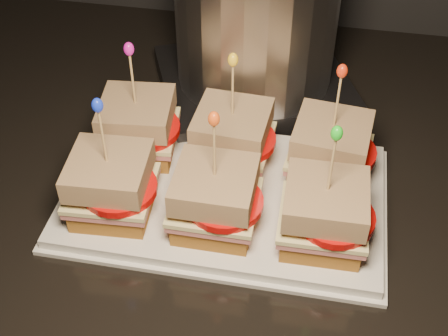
# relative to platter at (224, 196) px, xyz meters

# --- Properties ---
(platter) EXTENTS (0.38, 0.23, 0.02)m
(platter) POSITION_rel_platter_xyz_m (0.00, 0.00, 0.00)
(platter) COLOR silver
(platter) RESTS_ON granite_slab
(platter_rim) EXTENTS (0.39, 0.25, 0.01)m
(platter_rim) POSITION_rel_platter_xyz_m (0.00, 0.00, -0.01)
(platter_rim) COLOR silver
(platter_rim) RESTS_ON granite_slab
(sandwich_0_bread_bot) EXTENTS (0.09, 0.09, 0.02)m
(sandwich_0_bread_bot) POSITION_rel_platter_xyz_m (-0.12, 0.05, 0.02)
(sandwich_0_bread_bot) COLOR brown
(sandwich_0_bread_bot) RESTS_ON platter
(sandwich_0_ham) EXTENTS (0.10, 0.10, 0.01)m
(sandwich_0_ham) POSITION_rel_platter_xyz_m (-0.12, 0.05, 0.04)
(sandwich_0_ham) COLOR #C05559
(sandwich_0_ham) RESTS_ON sandwich_0_bread_bot
(sandwich_0_cheese) EXTENTS (0.10, 0.10, 0.01)m
(sandwich_0_cheese) POSITION_rel_platter_xyz_m (-0.12, 0.05, 0.04)
(sandwich_0_cheese) COLOR #EBE194
(sandwich_0_cheese) RESTS_ON sandwich_0_ham
(sandwich_0_tomato) EXTENTS (0.09, 0.09, 0.01)m
(sandwich_0_tomato) POSITION_rel_platter_xyz_m (-0.11, 0.05, 0.05)
(sandwich_0_tomato) COLOR #C10B08
(sandwich_0_tomato) RESTS_ON sandwich_0_cheese
(sandwich_0_bread_top) EXTENTS (0.10, 0.10, 0.03)m
(sandwich_0_bread_top) POSITION_rel_platter_xyz_m (-0.12, 0.05, 0.07)
(sandwich_0_bread_top) COLOR #612E0C
(sandwich_0_bread_top) RESTS_ON sandwich_0_tomato
(sandwich_0_pick) EXTENTS (0.00, 0.00, 0.09)m
(sandwich_0_pick) POSITION_rel_platter_xyz_m (-0.12, 0.05, 0.12)
(sandwich_0_pick) COLOR tan
(sandwich_0_pick) RESTS_ON sandwich_0_bread_top
(sandwich_0_frill) EXTENTS (0.01, 0.01, 0.02)m
(sandwich_0_frill) POSITION_rel_platter_xyz_m (-0.12, 0.05, 0.16)
(sandwich_0_frill) COLOR #D614A4
(sandwich_0_frill) RESTS_ON sandwich_0_pick
(sandwich_1_bread_bot) EXTENTS (0.09, 0.09, 0.02)m
(sandwich_1_bread_bot) POSITION_rel_platter_xyz_m (0.00, 0.05, 0.02)
(sandwich_1_bread_bot) COLOR brown
(sandwich_1_bread_bot) RESTS_ON platter
(sandwich_1_ham) EXTENTS (0.10, 0.10, 0.01)m
(sandwich_1_ham) POSITION_rel_platter_xyz_m (0.00, 0.05, 0.04)
(sandwich_1_ham) COLOR #C05559
(sandwich_1_ham) RESTS_ON sandwich_1_bread_bot
(sandwich_1_cheese) EXTENTS (0.10, 0.10, 0.01)m
(sandwich_1_cheese) POSITION_rel_platter_xyz_m (0.00, 0.05, 0.04)
(sandwich_1_cheese) COLOR #EBE194
(sandwich_1_cheese) RESTS_ON sandwich_1_ham
(sandwich_1_tomato) EXTENTS (0.09, 0.09, 0.01)m
(sandwich_1_tomato) POSITION_rel_platter_xyz_m (0.01, 0.05, 0.05)
(sandwich_1_tomato) COLOR #C10B08
(sandwich_1_tomato) RESTS_ON sandwich_1_cheese
(sandwich_1_bread_top) EXTENTS (0.09, 0.09, 0.03)m
(sandwich_1_bread_top) POSITION_rel_platter_xyz_m (0.00, 0.05, 0.07)
(sandwich_1_bread_top) COLOR #612E0C
(sandwich_1_bread_top) RESTS_ON sandwich_1_tomato
(sandwich_1_pick) EXTENTS (0.00, 0.00, 0.09)m
(sandwich_1_pick) POSITION_rel_platter_xyz_m (0.00, 0.05, 0.12)
(sandwich_1_pick) COLOR tan
(sandwich_1_pick) RESTS_ON sandwich_1_bread_top
(sandwich_1_frill) EXTENTS (0.01, 0.01, 0.02)m
(sandwich_1_frill) POSITION_rel_platter_xyz_m (0.00, 0.05, 0.16)
(sandwich_1_frill) COLOR gold
(sandwich_1_frill) RESTS_ON sandwich_1_pick
(sandwich_2_bread_bot) EXTENTS (0.09, 0.09, 0.02)m
(sandwich_2_bread_bot) POSITION_rel_platter_xyz_m (0.12, 0.05, 0.02)
(sandwich_2_bread_bot) COLOR brown
(sandwich_2_bread_bot) RESTS_ON platter
(sandwich_2_ham) EXTENTS (0.10, 0.10, 0.01)m
(sandwich_2_ham) POSITION_rel_platter_xyz_m (0.12, 0.05, 0.04)
(sandwich_2_ham) COLOR #C05559
(sandwich_2_ham) RESTS_ON sandwich_2_bread_bot
(sandwich_2_cheese) EXTENTS (0.10, 0.10, 0.01)m
(sandwich_2_cheese) POSITION_rel_platter_xyz_m (0.12, 0.05, 0.04)
(sandwich_2_cheese) COLOR #EBE194
(sandwich_2_cheese) RESTS_ON sandwich_2_ham
(sandwich_2_tomato) EXTENTS (0.09, 0.09, 0.01)m
(sandwich_2_tomato) POSITION_rel_platter_xyz_m (0.13, 0.05, 0.05)
(sandwich_2_tomato) COLOR #C10B08
(sandwich_2_tomato) RESTS_ON sandwich_2_cheese
(sandwich_2_bread_top) EXTENTS (0.10, 0.10, 0.03)m
(sandwich_2_bread_top) POSITION_rel_platter_xyz_m (0.12, 0.05, 0.07)
(sandwich_2_bread_top) COLOR #612E0C
(sandwich_2_bread_top) RESTS_ON sandwich_2_tomato
(sandwich_2_pick) EXTENTS (0.00, 0.00, 0.09)m
(sandwich_2_pick) POSITION_rel_platter_xyz_m (0.12, 0.05, 0.12)
(sandwich_2_pick) COLOR tan
(sandwich_2_pick) RESTS_ON sandwich_2_bread_top
(sandwich_2_frill) EXTENTS (0.01, 0.01, 0.02)m
(sandwich_2_frill) POSITION_rel_platter_xyz_m (0.12, 0.05, 0.16)
(sandwich_2_frill) COLOR red
(sandwich_2_frill) RESTS_ON sandwich_2_pick
(sandwich_3_bread_bot) EXTENTS (0.09, 0.09, 0.02)m
(sandwich_3_bread_bot) POSITION_rel_platter_xyz_m (-0.12, -0.05, 0.02)
(sandwich_3_bread_bot) COLOR brown
(sandwich_3_bread_bot) RESTS_ON platter
(sandwich_3_ham) EXTENTS (0.10, 0.10, 0.01)m
(sandwich_3_ham) POSITION_rel_platter_xyz_m (-0.12, -0.05, 0.04)
(sandwich_3_ham) COLOR #C05559
(sandwich_3_ham) RESTS_ON sandwich_3_bread_bot
(sandwich_3_cheese) EXTENTS (0.10, 0.10, 0.01)m
(sandwich_3_cheese) POSITION_rel_platter_xyz_m (-0.12, -0.05, 0.04)
(sandwich_3_cheese) COLOR #EBE194
(sandwich_3_cheese) RESTS_ON sandwich_3_ham
(sandwich_3_tomato) EXTENTS (0.09, 0.09, 0.01)m
(sandwich_3_tomato) POSITION_rel_platter_xyz_m (-0.11, -0.06, 0.05)
(sandwich_3_tomato) COLOR #C10B08
(sandwich_3_tomato) RESTS_ON sandwich_3_cheese
(sandwich_3_bread_top) EXTENTS (0.09, 0.09, 0.03)m
(sandwich_3_bread_top) POSITION_rel_platter_xyz_m (-0.12, -0.05, 0.07)
(sandwich_3_bread_top) COLOR #612E0C
(sandwich_3_bread_top) RESTS_ON sandwich_3_tomato
(sandwich_3_pick) EXTENTS (0.00, 0.00, 0.09)m
(sandwich_3_pick) POSITION_rel_platter_xyz_m (-0.12, -0.05, 0.12)
(sandwich_3_pick) COLOR tan
(sandwich_3_pick) RESTS_ON sandwich_3_bread_top
(sandwich_3_frill) EXTENTS (0.01, 0.01, 0.02)m
(sandwich_3_frill) POSITION_rel_platter_xyz_m (-0.12, -0.05, 0.16)
(sandwich_3_frill) COLOR #1631D2
(sandwich_3_frill) RESTS_ON sandwich_3_pick
(sandwich_4_bread_bot) EXTENTS (0.09, 0.09, 0.02)m
(sandwich_4_bread_bot) POSITION_rel_platter_xyz_m (0.00, -0.05, 0.02)
(sandwich_4_bread_bot) COLOR brown
(sandwich_4_bread_bot) RESTS_ON platter
(sandwich_4_ham) EXTENTS (0.09, 0.09, 0.01)m
(sandwich_4_ham) POSITION_rel_platter_xyz_m (0.00, -0.05, 0.04)
(sandwich_4_ham) COLOR #C05559
(sandwich_4_ham) RESTS_ON sandwich_4_bread_bot
(sandwich_4_cheese) EXTENTS (0.10, 0.09, 0.01)m
(sandwich_4_cheese) POSITION_rel_platter_xyz_m (0.00, -0.05, 0.04)
(sandwich_4_cheese) COLOR #EBE194
(sandwich_4_cheese) RESTS_ON sandwich_4_ham
(sandwich_4_tomato) EXTENTS (0.09, 0.09, 0.01)m
(sandwich_4_tomato) POSITION_rel_platter_xyz_m (0.01, -0.06, 0.05)
(sandwich_4_tomato) COLOR #C10B08
(sandwich_4_tomato) RESTS_ON sandwich_4_cheese
(sandwich_4_bread_top) EXTENTS (0.09, 0.09, 0.03)m
(sandwich_4_bread_top) POSITION_rel_platter_xyz_m (0.00, -0.05, 0.07)
(sandwich_4_bread_top) COLOR #612E0C
(sandwich_4_bread_top) RESTS_ON sandwich_4_tomato
(sandwich_4_pick) EXTENTS (0.00, 0.00, 0.09)m
(sandwich_4_pick) POSITION_rel_platter_xyz_m (0.00, -0.05, 0.12)
(sandwich_4_pick) COLOR tan
(sandwich_4_pick) RESTS_ON sandwich_4_bread_top
(sandwich_4_frill) EXTENTS (0.01, 0.01, 0.02)m
(sandwich_4_frill) POSITION_rel_platter_xyz_m (0.00, -0.05, 0.16)
(sandwich_4_frill) COLOR #E55217
(sandwich_4_frill) RESTS_ON sandwich_4_pick
(sandwich_5_bread_bot) EXTENTS (0.09, 0.09, 0.02)m
(sandwich_5_bread_bot) POSITION_rel_platter_xyz_m (0.12, -0.05, 0.02)
(sandwich_5_bread_bot) COLOR brown
(sandwich_5_bread_bot) RESTS_ON platter
(sandwich_5_ham) EXTENTS (0.10, 0.09, 0.01)m
(sandwich_5_ham) POSITION_rel_platter_xyz_m (0.12, -0.05, 0.04)
(sandwich_5_ham) COLOR #C05559
(sandwich_5_ham) RESTS_ON sandwich_5_bread_bot
(sandwich_5_cheese) EXTENTS (0.10, 0.09, 0.01)m
(sandwich_5_cheese) POSITION_rel_platter_xyz_m (0.12, -0.05, 0.04)
(sandwich_5_cheese) COLOR #EBE194
(sandwich_5_cheese) RESTS_ON sandwich_5_ham
(sandwich_5_tomato) EXTENTS (0.09, 0.09, 0.01)m
(sandwich_5_tomato) POSITION_rel_platter_xyz_m (0.13, -0.06, 0.05)
(sandwich_5_tomato) COLOR #C10B08
(sandwich_5_tomato) RESTS_ON sandwich_5_cheese
(sandwich_5_bread_top) EXTENTS (0.09, 0.09, 0.03)m
(sandwich_5_bread_top) POSITION_rel_platter_xyz_m (0.12, -0.05, 0.07)
(sandwich_5_bread_top) COLOR #612E0C
(sandwich_5_bread_top) RESTS_ON sandwich_5_tomato
(sandwich_5_pick) EXTENTS (0.00, 0.00, 0.09)m
(sandwich_5_pick) POSITION_rel_platter_xyz_m (0.12, -0.05, 0.12)
(sandwich_5_pick) COLOR tan
(sandwich_5_pick) RESTS_ON sandwich_5_bread_top
(sandwich_5_frill) EXTENTS (0.01, 0.01, 0.02)m
(sandwich_5_frill) POSITION_rel_platter_xyz_m (0.12, -0.05, 0.16)
(sandwich_5_frill) COLOR green
(sandwich_5_frill) RESTS_ON sandwich_5_pick
(appliance_base) EXTENTS (0.33, 0.30, 0.03)m
(appliance_base) POSITION_rel_platter_xyz_m (0.00, 0.23, 0.01)
(appliance_base) COLOR #262628
(appliance_base) RESTS_ON granite_slab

